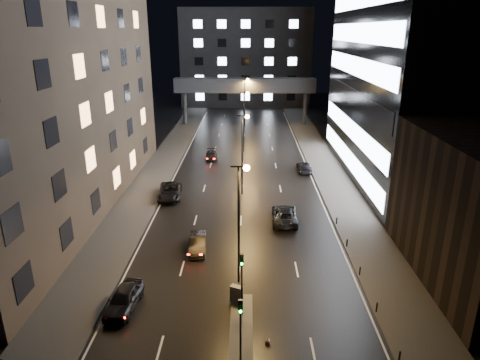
{
  "coord_description": "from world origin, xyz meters",
  "views": [
    {
      "loc": [
        0.67,
        -22.56,
        19.72
      ],
      "look_at": [
        -0.15,
        21.98,
        4.0
      ],
      "focal_mm": 32.0,
      "sensor_mm": 36.0,
      "label": 1
    }
  ],
  "objects_px": {
    "car_away_d": "(212,155)",
    "utility_cabinet": "(237,294)",
    "car_toward_a": "(285,215)",
    "car_away_a": "(124,299)",
    "car_away_b": "(197,243)",
    "car_away_c": "(170,191)",
    "car_toward_b": "(304,167)"
  },
  "relations": [
    {
      "from": "car_away_c",
      "to": "car_toward_b",
      "type": "xyz_separation_m",
      "value": [
        17.93,
        10.69,
        -0.13
      ]
    },
    {
      "from": "car_away_b",
      "to": "car_away_d",
      "type": "height_order",
      "value": "car_away_b"
    },
    {
      "from": "car_toward_a",
      "to": "car_away_b",
      "type": "bearing_deg",
      "value": 39.09
    },
    {
      "from": "car_away_b",
      "to": "car_away_c",
      "type": "relative_size",
      "value": 0.74
    },
    {
      "from": "car_away_c",
      "to": "car_away_d",
      "type": "relative_size",
      "value": 1.33
    },
    {
      "from": "car_away_a",
      "to": "car_toward_a",
      "type": "bearing_deg",
      "value": 55.2
    },
    {
      "from": "car_away_c",
      "to": "car_away_a",
      "type": "bearing_deg",
      "value": -93.78
    },
    {
      "from": "car_away_a",
      "to": "car_away_b",
      "type": "height_order",
      "value": "car_away_a"
    },
    {
      "from": "car_away_b",
      "to": "car_away_d",
      "type": "relative_size",
      "value": 0.99
    },
    {
      "from": "car_away_c",
      "to": "car_toward_a",
      "type": "distance_m",
      "value": 15.23
    },
    {
      "from": "car_away_c",
      "to": "car_toward_b",
      "type": "relative_size",
      "value": 1.24
    },
    {
      "from": "car_away_a",
      "to": "utility_cabinet",
      "type": "xyz_separation_m",
      "value": [
        8.38,
        0.73,
        0.03
      ]
    },
    {
      "from": "car_away_a",
      "to": "utility_cabinet",
      "type": "distance_m",
      "value": 8.41
    },
    {
      "from": "car_toward_a",
      "to": "utility_cabinet",
      "type": "distance_m",
      "value": 15.6
    },
    {
      "from": "car_toward_a",
      "to": "car_away_c",
      "type": "bearing_deg",
      "value": -24.27
    },
    {
      "from": "car_away_a",
      "to": "car_away_d",
      "type": "relative_size",
      "value": 1.06
    },
    {
      "from": "car_away_d",
      "to": "car_toward_a",
      "type": "distance_m",
      "value": 25.37
    },
    {
      "from": "car_away_a",
      "to": "car_toward_b",
      "type": "distance_m",
      "value": 37.34
    },
    {
      "from": "car_away_a",
      "to": "car_away_d",
      "type": "xyz_separation_m",
      "value": [
        3.39,
        38.95,
        -0.16
      ]
    },
    {
      "from": "car_away_b",
      "to": "car_toward_a",
      "type": "bearing_deg",
      "value": 32.46
    },
    {
      "from": "car_toward_a",
      "to": "car_away_d",
      "type": "bearing_deg",
      "value": -65.22
    },
    {
      "from": "car_away_a",
      "to": "car_away_b",
      "type": "distance_m",
      "value": 10.02
    },
    {
      "from": "car_away_a",
      "to": "car_away_c",
      "type": "distance_m",
      "value": 22.31
    },
    {
      "from": "car_away_c",
      "to": "car_away_b",
      "type": "bearing_deg",
      "value": -74.67
    },
    {
      "from": "car_away_d",
      "to": "utility_cabinet",
      "type": "bearing_deg",
      "value": -87.62
    },
    {
      "from": "car_away_a",
      "to": "car_toward_a",
      "type": "relative_size",
      "value": 0.83
    },
    {
      "from": "car_away_d",
      "to": "car_toward_a",
      "type": "bearing_deg",
      "value": -72.3
    },
    {
      "from": "car_toward_a",
      "to": "car_away_a",
      "type": "bearing_deg",
      "value": 51.71
    },
    {
      "from": "car_away_d",
      "to": "car_toward_a",
      "type": "relative_size",
      "value": 0.78
    },
    {
      "from": "utility_cabinet",
      "to": "car_away_d",
      "type": "bearing_deg",
      "value": 120.64
    },
    {
      "from": "car_away_b",
      "to": "car_toward_a",
      "type": "xyz_separation_m",
      "value": [
        8.73,
        6.59,
        0.07
      ]
    },
    {
      "from": "car_away_d",
      "to": "utility_cabinet",
      "type": "relative_size",
      "value": 3.27
    }
  ]
}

